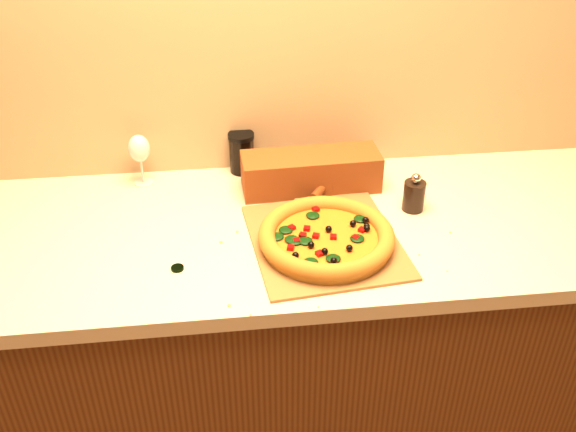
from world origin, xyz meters
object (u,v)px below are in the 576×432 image
object	(u,v)px
pizza_peel	(323,237)
wine_glass	(139,150)
pizza	(326,237)
rolling_pin	(343,164)
dark_jar	(242,152)
pepper_grinder	(414,195)

from	to	relation	value
pizza_peel	wine_glass	bearing A→B (deg)	138.42
pizza	wine_glass	world-z (taller)	wine_glass
pizza	rolling_pin	size ratio (longest dim) A/B	0.91
pizza	dark_jar	xyz separation A→B (m)	(-0.18, 0.41, 0.03)
rolling_pin	wine_glass	xyz separation A→B (m)	(-0.58, 0.01, 0.08)
pizza_peel	pepper_grinder	world-z (taller)	pepper_grinder
pizza	wine_glass	bearing A→B (deg)	141.80
pizza_peel	pepper_grinder	distance (m)	0.29
wine_glass	dark_jar	xyz separation A→B (m)	(0.29, 0.04, -0.05)
pizza_peel	pepper_grinder	bearing A→B (deg)	16.38
wine_glass	dark_jar	bearing A→B (deg)	7.49
pizza_peel	wine_glass	distance (m)	0.59
pizza	pepper_grinder	distance (m)	0.30
rolling_pin	wine_glass	bearing A→B (deg)	179.19
pizza_peel	wine_glass	world-z (taller)	wine_glass
pizza	pepper_grinder	world-z (taller)	pepper_grinder
rolling_pin	wine_glass	world-z (taller)	wine_glass
wine_glass	pizza_peel	bearing A→B (deg)	-35.49
pizza	rolling_pin	distance (m)	0.38
pizza_peel	dark_jar	world-z (taller)	dark_jar
dark_jar	wine_glass	bearing A→B (deg)	-172.51
dark_jar	rolling_pin	bearing A→B (deg)	-8.88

